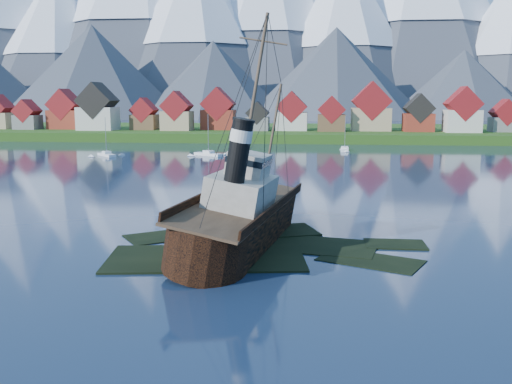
# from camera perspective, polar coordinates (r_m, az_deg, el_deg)

# --- Properties ---
(ground) EXTENTS (1400.00, 1400.00, 0.00)m
(ground) POSITION_cam_1_polar(r_m,az_deg,el_deg) (54.41, -1.48, -6.22)
(ground) COLOR #172641
(ground) RESTS_ON ground
(shoal) EXTENTS (31.71, 21.24, 1.14)m
(shoal) POSITION_cam_1_polar(r_m,az_deg,el_deg) (56.37, 0.61, -6.03)
(shoal) COLOR black
(shoal) RESTS_ON ground
(shore_bank) EXTENTS (600.00, 80.00, 3.20)m
(shore_bank) POSITION_cam_1_polar(r_m,az_deg,el_deg) (222.52, 4.27, 5.63)
(shore_bank) COLOR #1E4513
(shore_bank) RESTS_ON ground
(seawall) EXTENTS (600.00, 2.50, 2.00)m
(seawall) POSITION_cam_1_polar(r_m,az_deg,el_deg) (184.65, 3.89, 4.86)
(seawall) COLOR #3F3D38
(seawall) RESTS_ON ground
(town) EXTENTS (250.96, 16.69, 17.30)m
(town) POSITION_cam_1_polar(r_m,az_deg,el_deg) (208.08, -5.10, 7.83)
(town) COLOR maroon
(town) RESTS_ON ground
(mountains) EXTENTS (965.00, 340.00, 205.00)m
(mountains) POSITION_cam_1_polar(r_m,az_deg,el_deg) (538.45, 5.41, 17.37)
(mountains) COLOR #2D333D
(mountains) RESTS_ON ground
(tugboat_wreck) EXTENTS (6.92, 29.81, 23.62)m
(tugboat_wreck) POSITION_cam_1_polar(r_m,az_deg,el_deg) (58.14, -1.76, -2.19)
(tugboat_wreck) COLOR black
(tugboat_wreck) RESTS_ON ground
(sailboat_c) EXTENTS (8.29, 6.55, 11.02)m
(sailboat_c) POSITION_cam_1_polar(r_m,az_deg,el_deg) (146.33, -4.77, 3.74)
(sailboat_c) COLOR white
(sailboat_c) RESTS_ON ground
(sailboat_e) EXTENTS (2.62, 8.74, 10.02)m
(sailboat_e) POSITION_cam_1_polar(r_m,az_deg,el_deg) (161.37, 8.85, 4.18)
(sailboat_e) COLOR white
(sailboat_e) RESTS_ON ground
(sailboat_f) EXTENTS (6.57, 6.85, 10.28)m
(sailboat_f) POSITION_cam_1_polar(r_m,az_deg,el_deg) (149.54, -14.71, 3.58)
(sailboat_f) COLOR white
(sailboat_f) RESTS_ON ground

